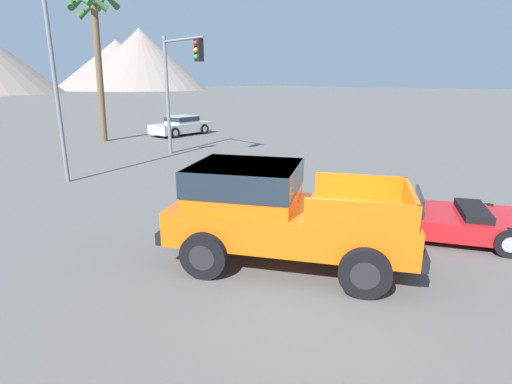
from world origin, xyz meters
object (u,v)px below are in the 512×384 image
Objects in this scene: red_convertible_car at (439,220)px; palm_tree_tall at (93,27)px; street_lamp_post at (49,35)px; traffic_light_main at (180,74)px; parked_car_silver at (181,125)px; orange_pickup_truck at (274,208)px.

palm_tree_tall is (0.47, 19.86, 5.94)m from red_convertible_car.
traffic_light_main is at bearing 12.15° from street_lamp_post.
traffic_light_main is at bearing -84.29° from palm_tree_tall.
parked_car_silver reaches higher than red_convertible_car.
traffic_light_main is at bearing 54.33° from red_convertible_car.
street_lamp_post reaches higher than orange_pickup_truck.
street_lamp_post reaches higher than traffic_light_main.
street_lamp_post is at bearing -120.40° from palm_tree_tall.
palm_tree_tall is at bearing 59.60° from street_lamp_post.
red_convertible_car is 13.05m from traffic_light_main.
parked_car_silver is 0.51× the size of street_lamp_post.
red_convertible_car is 0.52× the size of palm_tree_tall.
red_convertible_car is 13.01m from street_lamp_post.
orange_pickup_truck is at bearing -103.16° from palm_tree_tall.
red_convertible_car is 0.81× the size of traffic_light_main.
street_lamp_post is (-5.75, -1.24, 1.15)m from traffic_light_main.
palm_tree_tall reaches higher than parked_car_silver.
orange_pickup_truck is at bearing -85.34° from street_lamp_post.
parked_car_silver is 0.77× the size of traffic_light_main.
traffic_light_main is 6.00m from street_lamp_post.
palm_tree_tall is at bearing -174.29° from traffic_light_main.
street_lamp_post reaches higher than red_convertible_car.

